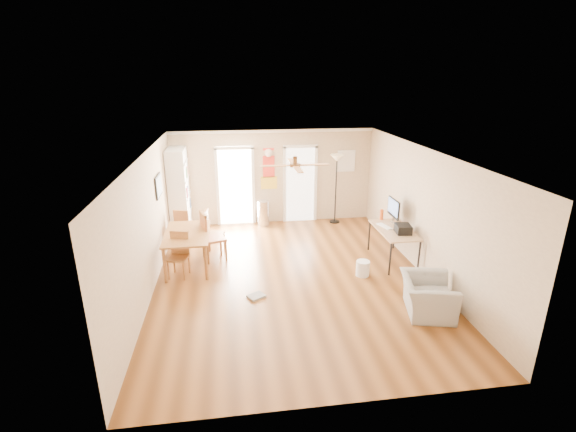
{
  "coord_description": "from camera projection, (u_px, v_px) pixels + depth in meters",
  "views": [
    {
      "loc": [
        -1.15,
        -7.53,
        3.98
      ],
      "look_at": [
        0.0,
        0.6,
        1.15
      ],
      "focal_mm": 25.61,
      "sensor_mm": 36.0,
      "label": 1
    }
  ],
  "objects": [
    {
      "name": "floor_cloth",
      "position": [
        256.0,
        296.0,
        7.75
      ],
      "size": [
        0.38,
        0.36,
        0.04
      ],
      "primitive_type": "cube",
      "rotation": [
        0.0,
        0.0,
        0.52
      ],
      "color": "gray",
      "rests_on": "floor"
    },
    {
      "name": "crown_molding",
      "position": [
        293.0,
        155.0,
        7.66
      ],
      "size": [
        5.5,
        7.0,
        0.08
      ],
      "primitive_type": null,
      "color": "white",
      "rests_on": "wall_back"
    },
    {
      "name": "dining_chair_right_b",
      "position": [
        214.0,
        236.0,
        9.18
      ],
      "size": [
        0.59,
        0.59,
        1.13
      ],
      "primitive_type": null,
      "rotation": [
        0.0,
        0.0,
        1.88
      ],
      "color": "#AD6738",
      "rests_on": "floor"
    },
    {
      "name": "imac",
      "position": [
        393.0,
        211.0,
        9.34
      ],
      "size": [
        0.1,
        0.61,
        0.57
      ],
      "primitive_type": null,
      "rotation": [
        0.0,
        0.0,
        -0.02
      ],
      "color": "black",
      "rests_on": "computer_desk"
    },
    {
      "name": "ceiling_fan",
      "position": [
        295.0,
        165.0,
        7.42
      ],
      "size": [
        1.24,
        1.24,
        0.2
      ],
      "primitive_type": null,
      "color": "#593819",
      "rests_on": "ceiling"
    },
    {
      "name": "wastebasket_a",
      "position": [
        363.0,
        268.0,
        8.55
      ],
      "size": [
        0.31,
        0.31,
        0.32
      ],
      "primitive_type": "cylinder",
      "rotation": [
        0.0,
        0.0,
        0.12
      ],
      "color": "white",
      "rests_on": "floor"
    },
    {
      "name": "wall_back",
      "position": [
        273.0,
        177.0,
        11.35
      ],
      "size": [
        5.5,
        0.04,
        2.6
      ],
      "primitive_type": null,
      "color": "beige",
      "rests_on": "floor"
    },
    {
      "name": "ceiling",
      "position": [
        293.0,
        153.0,
        7.65
      ],
      "size": [
        5.5,
        7.0,
        0.0
      ],
      "primitive_type": null,
      "color": "silver",
      "rests_on": "floor"
    },
    {
      "name": "bookshelf",
      "position": [
        179.0,
        192.0,
        10.61
      ],
      "size": [
        0.61,
        1.07,
        2.23
      ],
      "primitive_type": null,
      "rotation": [
        0.0,
        0.0,
        -0.17
      ],
      "color": "silver",
      "rests_on": "floor"
    },
    {
      "name": "wall_right",
      "position": [
        424.0,
        212.0,
        8.44
      ],
      "size": [
        0.04,
        7.0,
        2.6
      ],
      "primitive_type": null,
      "color": "beige",
      "rests_on": "floor"
    },
    {
      "name": "dining_chair_near",
      "position": [
        178.0,
        256.0,
        8.41
      ],
      "size": [
        0.47,
        0.47,
        0.94
      ],
      "primitive_type": null,
      "rotation": [
        0.0,
        0.0,
        -0.25
      ],
      "color": "#AB6F37",
      "rests_on": "floor"
    },
    {
      "name": "armchair",
      "position": [
        427.0,
        296.0,
        7.17
      ],
      "size": [
        1.06,
        1.15,
        0.64
      ],
      "primitive_type": "imported",
      "rotation": [
        0.0,
        0.0,
        1.33
      ],
      "color": "#979692",
      "rests_on": "floor"
    },
    {
      "name": "wall_decal",
      "position": [
        269.0,
        169.0,
        11.23
      ],
      "size": [
        0.46,
        0.03,
        1.1
      ],
      "primitive_type": "cube",
      "color": "red",
      "rests_on": "wall_back"
    },
    {
      "name": "dining_table",
      "position": [
        188.0,
        249.0,
        8.91
      ],
      "size": [
        0.95,
        1.56,
        0.78
      ],
      "primitive_type": null,
      "rotation": [
        0.0,
        0.0,
        0.01
      ],
      "color": "olive",
      "rests_on": "floor"
    },
    {
      "name": "floor",
      "position": [
        292.0,
        278.0,
        8.5
      ],
      "size": [
        7.0,
        7.0,
        0.0
      ],
      "primitive_type": "plane",
      "color": "brown",
      "rests_on": "ground"
    },
    {
      "name": "kitchen_doorway",
      "position": [
        236.0,
        187.0,
        11.28
      ],
      "size": [
        0.9,
        0.1,
        2.1
      ],
      "primitive_type": null,
      "color": "white",
      "rests_on": "wall_back"
    },
    {
      "name": "dining_chair_far",
      "position": [
        185.0,
        226.0,
        10.1
      ],
      "size": [
        0.46,
        0.46,
        0.91
      ],
      "primitive_type": null,
      "rotation": [
        0.0,
        0.0,
        2.86
      ],
      "color": "#975C30",
      "rests_on": "floor"
    },
    {
      "name": "wall_left",
      "position": [
        148.0,
        225.0,
        7.71
      ],
      "size": [
        0.04,
        7.0,
        2.6
      ],
      "primitive_type": null,
      "color": "beige",
      "rests_on": "floor"
    },
    {
      "name": "keyboard",
      "position": [
        384.0,
        226.0,
        9.19
      ],
      "size": [
        0.25,
        0.45,
        0.02
      ],
      "primitive_type": "cube",
      "rotation": [
        0.0,
        0.0,
        0.28
      ],
      "color": "white",
      "rests_on": "computer_desk"
    },
    {
      "name": "printer",
      "position": [
        403.0,
        229.0,
        8.8
      ],
      "size": [
        0.35,
        0.39,
        0.18
      ],
      "primitive_type": "cube",
      "rotation": [
        0.0,
        0.0,
        -0.12
      ],
      "color": "black",
      "rests_on": "computer_desk"
    },
    {
      "name": "bathroom_doorway",
      "position": [
        300.0,
        185.0,
        11.52
      ],
      "size": [
        0.8,
        0.1,
        2.1
      ],
      "primitive_type": null,
      "color": "white",
      "rests_on": "wall_back"
    },
    {
      "name": "torchiere_lamp",
      "position": [
        336.0,
        189.0,
        11.4
      ],
      "size": [
        0.43,
        0.43,
        1.94
      ],
      "primitive_type": null,
      "rotation": [
        0.0,
        0.0,
        0.2
      ],
      "color": "black",
      "rests_on": "floor"
    },
    {
      "name": "dining_chair_right_a",
      "position": [
        214.0,
        232.0,
        9.56
      ],
      "size": [
        0.5,
        0.5,
        1.02
      ],
      "primitive_type": null,
      "rotation": [
        0.0,
        0.0,
        1.37
      ],
      "color": "#9A6431",
      "rests_on": "floor"
    },
    {
      "name": "orange_bottle",
      "position": [
        382.0,
        214.0,
        9.62
      ],
      "size": [
        0.09,
        0.09,
        0.24
      ],
      "primitive_type": "cylinder",
      "rotation": [
        0.0,
        0.0,
        -0.12
      ],
      "color": "#E65414",
      "rests_on": "computer_desk"
    },
    {
      "name": "framed_poster",
      "position": [
        159.0,
        186.0,
        8.89
      ],
      "size": [
        0.04,
        0.66,
        0.48
      ],
      "primitive_type": "cube",
      "color": "black",
      "rests_on": "wall_left"
    },
    {
      "name": "trash_can",
      "position": [
        263.0,
        213.0,
        11.37
      ],
      "size": [
        0.34,
        0.34,
        0.7
      ],
      "primitive_type": "cylinder",
      "rotation": [
        0.0,
        0.0,
        -0.06
      ],
      "color": "silver",
      "rests_on": "floor"
    },
    {
      "name": "ac_grille",
      "position": [
        346.0,
        161.0,
        11.46
      ],
      "size": [
        0.5,
        0.04,
        0.6
      ],
      "primitive_type": "cube",
      "color": "white",
      "rests_on": "wall_back"
    },
    {
      "name": "wastebasket_b",
      "position": [
        416.0,
        286.0,
        7.86
      ],
      "size": [
        0.27,
        0.27,
        0.31
      ],
      "primitive_type": "cylinder",
      "rotation": [
        0.0,
        0.0,
        0.02
      ],
      "color": "white",
      "rests_on": "floor"
    },
    {
      "name": "wall_front",
      "position": [
        337.0,
        317.0,
        4.8
      ],
      "size": [
        5.5,
        0.04,
        2.6
      ],
      "primitive_type": null,
      "color": "beige",
      "rests_on": "floor"
    },
    {
      "name": "computer_desk",
      "position": [
        392.0,
        245.0,
        9.16
      ],
      "size": [
        0.71,
        1.42,
        0.76
      ],
      "primitive_type": null,
      "color": "tan",
      "rests_on": "floor"
    }
  ]
}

